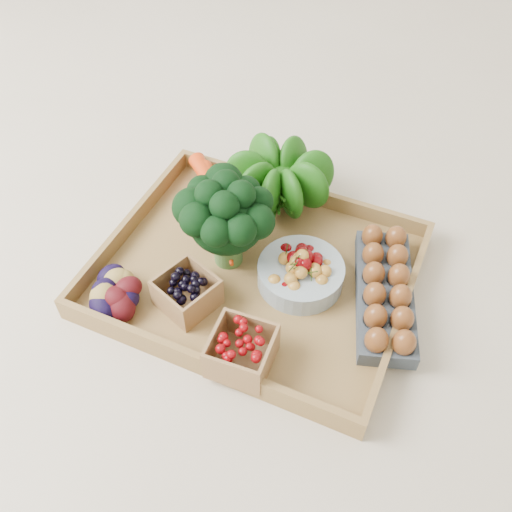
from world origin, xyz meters
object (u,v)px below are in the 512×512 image
at_px(broccoli, 227,234).
at_px(egg_carton, 384,295).
at_px(tray, 256,275).
at_px(cherry_bowl, 301,274).

xyz_separation_m(broccoli, egg_carton, (0.29, 0.02, -0.05)).
distance_m(broccoli, egg_carton, 0.30).
height_order(tray, broccoli, broccoli).
height_order(broccoli, cherry_bowl, broccoli).
bearing_deg(cherry_bowl, tray, -171.06).
relative_size(broccoli, cherry_bowl, 1.13).
distance_m(tray, egg_carton, 0.23).
bearing_deg(cherry_bowl, broccoli, -178.04).
bearing_deg(tray, broccoli, 172.36).
height_order(tray, egg_carton, egg_carton).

